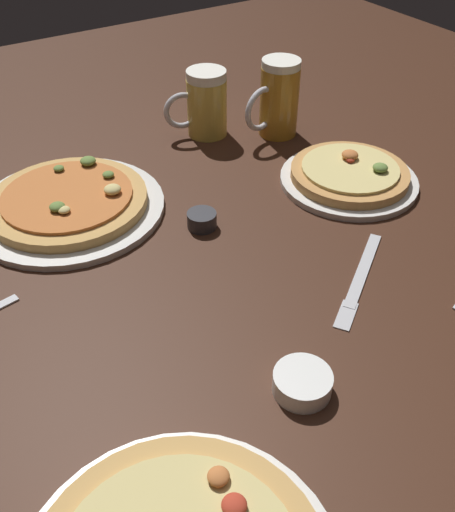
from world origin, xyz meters
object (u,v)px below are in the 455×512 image
(ramekin_butter, at_px, (302,383))
(pizza_plate_far, at_px, (349,176))
(knife_spare, at_px, (360,278))
(pizza_plate_side, at_px, (69,203))
(beer_mug_pale, at_px, (205,104))
(ramekin_sauce, at_px, (202,220))
(beer_mug_dark, at_px, (278,99))

(ramekin_butter, bearing_deg, pizza_plate_far, 41.82)
(ramekin_butter, bearing_deg, knife_spare, 29.80)
(ramekin_butter, bearing_deg, pizza_plate_side, 101.14)
(beer_mug_pale, xyz_separation_m, ramekin_sauce, (-0.18, -0.29, -0.06))
(pizza_plate_side, bearing_deg, ramekin_butter, -78.86)
(ramekin_sauce, bearing_deg, ramekin_butter, -100.79)
(pizza_plate_far, bearing_deg, beer_mug_dark, 89.60)
(beer_mug_pale, height_order, knife_spare, beer_mug_pale)
(ramekin_sauce, height_order, ramekin_butter, same)
(pizza_plate_far, height_order, beer_mug_dark, beer_mug_dark)
(pizza_plate_far, height_order, ramekin_butter, pizza_plate_far)
(beer_mug_pale, bearing_deg, ramekin_sauce, -121.80)
(beer_mug_dark, bearing_deg, pizza_plate_far, -90.40)
(ramekin_sauce, bearing_deg, pizza_plate_side, 136.16)
(beer_mug_dark, relative_size, ramekin_sauce, 3.19)
(beer_mug_dark, relative_size, beer_mug_pale, 1.16)
(ramekin_butter, height_order, knife_spare, ramekin_butter)
(knife_spare, bearing_deg, pizza_plate_far, 51.93)
(pizza_plate_far, height_order, ramekin_sauce, pizza_plate_far)
(beer_mug_dark, xyz_separation_m, beer_mug_pale, (-0.13, 0.08, -0.01))
(beer_mug_pale, bearing_deg, knife_spare, -94.83)
(ramekin_butter, bearing_deg, beer_mug_pale, 69.14)
(beer_mug_pale, height_order, ramekin_sauce, beer_mug_pale)
(knife_spare, bearing_deg, ramekin_butter, -150.20)
(beer_mug_dark, height_order, knife_spare, beer_mug_dark)
(pizza_plate_far, height_order, pizza_plate_side, same)
(pizza_plate_side, xyz_separation_m, ramekin_sauce, (0.18, -0.17, -0.00))
(ramekin_sauce, bearing_deg, beer_mug_dark, 34.08)
(beer_mug_dark, height_order, ramekin_butter, beer_mug_dark)
(beer_mug_dark, bearing_deg, ramekin_butter, -123.40)
(beer_mug_dark, bearing_deg, knife_spare, -110.85)
(beer_mug_dark, relative_size, ramekin_butter, 2.17)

